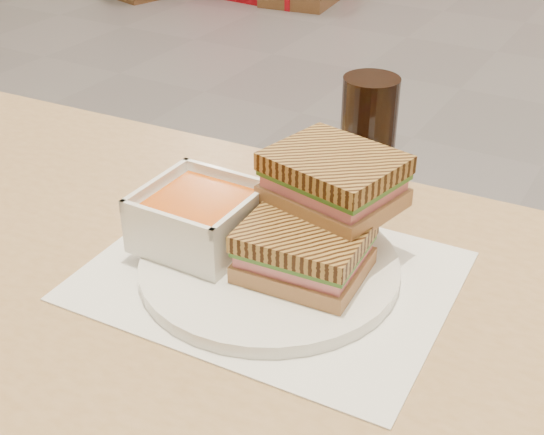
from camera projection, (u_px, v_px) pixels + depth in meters
The scene contains 7 objects.
main_table at pixel (161, 370), 0.81m from camera, with size 1.24×0.77×0.75m.
tray_liner at pixel (270, 276), 0.77m from camera, with size 0.39×0.31×0.00m.
plate at pixel (269, 267), 0.77m from camera, with size 0.28×0.28×0.01m.
soup_bowl at pixel (200, 219), 0.79m from camera, with size 0.12×0.12×0.06m.
panini_lower at pixel (304, 250), 0.73m from camera, with size 0.13×0.11×0.06m.
panini_upper at pixel (334, 179), 0.76m from camera, with size 0.15×0.13×0.06m.
cola_glass at pixel (368, 135), 0.90m from camera, with size 0.07×0.07×0.15m.
Camera 1 is at (0.33, -2.55, 1.20)m, focal length 47.77 mm.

